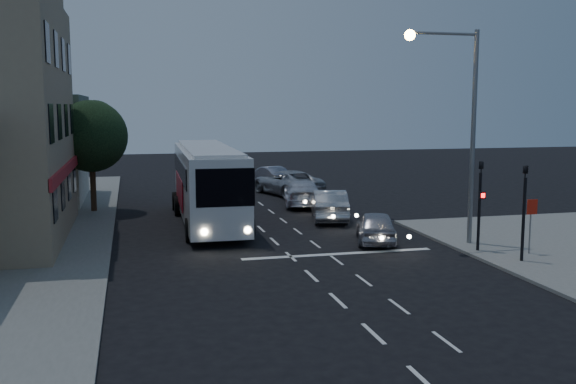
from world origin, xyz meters
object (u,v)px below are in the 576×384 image
object	(u,v)px
tour_bus	(207,182)
streetlight	(460,112)
street_tree	(91,133)
regulatory_sign	(531,217)
car_extra	(270,176)
car_sedan_c	(287,182)
traffic_signal_side	(524,201)
car_suv	(376,227)
car_sedan_a	(329,205)
traffic_signal_main	(480,195)
car_sedan_b	(303,193)

from	to	relation	value
tour_bus	streetlight	bearing A→B (deg)	-38.67
street_tree	streetlight	bearing A→B (deg)	-39.51
regulatory_sign	car_extra	bearing A→B (deg)	101.40
car_sedan_c	regulatory_sign	distance (m)	20.54
car_extra	tour_bus	bearing A→B (deg)	50.41
traffic_signal_side	car_suv	bearing A→B (deg)	128.40
car_extra	streetlight	xyz separation A→B (m)	(3.18, -23.05, 5.02)
car_sedan_a	regulatory_sign	bearing A→B (deg)	131.18
street_tree	car_sedan_a	bearing A→B (deg)	-23.83
car_sedan_a	car_extra	distance (m)	15.62
car_sedan_a	traffic_signal_side	bearing A→B (deg)	124.60
traffic_signal_main	car_sedan_a	bearing A→B (deg)	112.12
regulatory_sign	street_tree	size ratio (longest dim) A/B	0.35
car_sedan_a	traffic_signal_main	bearing A→B (deg)	125.07
tour_bus	car_sedan_a	size ratio (longest dim) A/B	2.65
car_suv	car_extra	size ratio (longest dim) A/B	0.95
car_sedan_c	traffic_signal_side	xyz separation A→B (m)	(4.12, -20.84, 1.58)
traffic_signal_side	streetlight	bearing A→B (deg)	105.70
car_sedan_c	street_tree	world-z (taller)	street_tree
traffic_signal_side	street_tree	world-z (taller)	street_tree
tour_bus	traffic_signal_side	distance (m)	15.66
regulatory_sign	car_suv	bearing A→B (deg)	140.88
tour_bus	traffic_signal_side	world-z (taller)	traffic_signal_side
car_sedan_b	car_sedan_c	xyz separation A→B (m)	(0.25, 4.88, 0.06)
car_sedan_b	traffic_signal_main	bearing A→B (deg)	117.13
car_sedan_b	traffic_signal_side	bearing A→B (deg)	117.74
car_suv	car_sedan_b	world-z (taller)	car_sedan_b
car_sedan_a	regulatory_sign	xyz separation A→B (m)	(5.30, -9.87, 0.79)
car_sedan_b	regulatory_sign	world-z (taller)	regulatory_sign
traffic_signal_main	regulatory_sign	xyz separation A→B (m)	(1.70, -1.01, -0.82)
car_sedan_b	car_extra	xyz separation A→B (m)	(0.23, 10.49, -0.06)
car_sedan_c	traffic_signal_side	distance (m)	21.30
tour_bus	car_sedan_b	bearing A→B (deg)	36.79
tour_bus	car_sedan_b	xyz separation A→B (m)	(6.25, 4.45, -1.36)
traffic_signal_side	streetlight	xyz separation A→B (m)	(-0.96, 3.40, 3.31)
traffic_signal_main	regulatory_sign	size ratio (longest dim) A/B	1.86
car_sedan_b	traffic_signal_main	world-z (taller)	traffic_signal_main
streetlight	car_sedan_b	bearing A→B (deg)	105.21
car_sedan_b	regulatory_sign	bearing A→B (deg)	122.13
traffic_signal_side	street_tree	distance (m)	23.24
car_sedan_a	car_extra	world-z (taller)	car_sedan_a
car_extra	streetlight	size ratio (longest dim) A/B	0.48
traffic_signal_main	car_sedan_b	bearing A→B (deg)	104.71
car_sedan_c	street_tree	size ratio (longest dim) A/B	0.97
car_sedan_b	streetlight	world-z (taller)	streetlight
car_suv	streetlight	xyz separation A→B (m)	(3.01, -1.60, 5.03)
tour_bus	car_sedan_b	size ratio (longest dim) A/B	2.42
car_suv	car_sedan_a	world-z (taller)	car_sedan_a
traffic_signal_side	regulatory_sign	distance (m)	1.61
tour_bus	regulatory_sign	distance (m)	15.70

